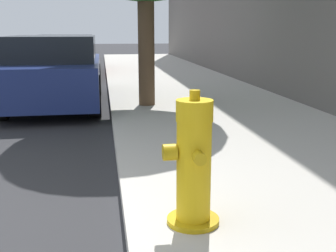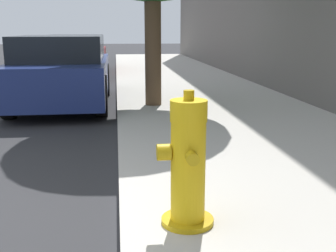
{
  "view_description": "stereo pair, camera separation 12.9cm",
  "coord_description": "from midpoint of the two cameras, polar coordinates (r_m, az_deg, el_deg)",
  "views": [
    {
      "loc": [
        1.49,
        -2.64,
        1.46
      ],
      "look_at": [
        2.09,
        1.23,
        0.55
      ],
      "focal_mm": 45.0,
      "sensor_mm": 36.0,
      "label": 1
    },
    {
      "loc": [
        1.62,
        -2.65,
        1.46
      ],
      "look_at": [
        2.09,
        1.23,
        0.55
      ],
      "focal_mm": 45.0,
      "sensor_mm": 36.0,
      "label": 2
    }
  ],
  "objects": [
    {
      "name": "fire_hydrant",
      "position": [
        2.87,
        2.15,
        -5.24
      ],
      "size": [
        0.4,
        0.39,
        0.94
      ],
      "color": "#C39C11",
      "rests_on": "sidewalk_slab"
    },
    {
      "name": "parked_car_near",
      "position": [
        8.33,
        -15.53,
        7.08
      ],
      "size": [
        1.71,
        3.81,
        1.33
      ],
      "color": "navy",
      "rests_on": "ground_plane"
    },
    {
      "name": "parked_car_mid",
      "position": [
        14.17,
        -13.93,
        9.3
      ],
      "size": [
        1.85,
        4.45,
        1.27
      ],
      "color": "maroon",
      "rests_on": "ground_plane"
    }
  ]
}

